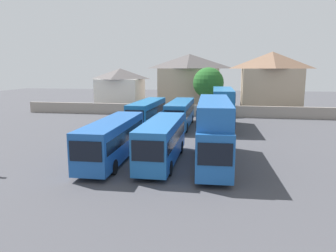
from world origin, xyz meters
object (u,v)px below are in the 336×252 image
Objects in this scene: bus_3 at (214,128)px; house_terrace_right at (271,82)px; bus_1 at (113,138)px; bus_2 at (162,139)px; house_terrace_left at (121,89)px; house_terrace_centre at (189,82)px; bus_5 at (180,112)px; tree_left_of_lot at (208,83)px; bus_6 at (223,106)px; bus_4 at (147,112)px.

house_terrace_right reaches higher than bus_3.
bus_2 is at bearing 90.30° from bus_1.
house_terrace_left is 12.74m from house_terrace_centre.
tree_left_of_lot is at bearing 166.18° from bus_5.
house_terrace_left is at bearing -133.09° from bus_6.
house_terrace_left is 0.78× the size of house_terrace_right.
bus_4 is 1.03× the size of bus_6.
bus_6 is at bearing 163.61° from bus_2.
bus_2 is at bearing -66.65° from house_terrace_left.
bus_5 is 21.16m from house_terrace_right.
bus_6 is 1.43× the size of tree_left_of_lot.
house_terrace_right is at bearing 140.25° from bus_5.
house_terrace_centre is at bearing 174.40° from bus_1.
house_terrace_right is (26.67, -0.28, 1.40)m from house_terrace_left.
bus_2 is 16.75m from bus_6.
house_terrace_right is at bearing 151.54° from bus_1.
bus_6 is (4.67, 16.07, 0.86)m from bus_2.
bus_3 is 33.99m from house_terrace_centre.
bus_5 is 5.42m from bus_6.
bus_4 is at bearing -61.88° from house_terrace_left.
tree_left_of_lot is (-2.42, 12.22, 2.36)m from bus_6.
bus_4 is (-8.93, 14.94, -0.93)m from bus_3.
house_terrace_right reaches higher than bus_4.
house_terrace_right is at bearing -6.69° from house_terrace_centre.
bus_3 is 1.02× the size of bus_4.
house_terrace_left is at bearing -173.78° from house_terrace_centre.
bus_5 is 21.25m from house_terrace_left.
house_terrace_right is at bearing 158.46° from bus_2.
bus_5 is 18.08m from house_terrace_centre.
bus_5 is at bearing -129.50° from house_terrace_right.
tree_left_of_lot is at bearing 175.26° from bus_2.
bus_4 is 9.61m from bus_6.
tree_left_of_lot is at bearing -56.72° from house_terrace_centre.
house_terrace_left is (-13.37, 16.40, 1.92)m from bus_5.
bus_1 is 1.00× the size of house_terrace_centre.
house_terrace_left reaches higher than bus_3.
bus_3 reaches higher than bus_2.
bus_3 is at bearing 16.49° from bus_5.
tree_left_of_lot is at bearing -170.54° from bus_6.
bus_3 is 36.86m from house_terrace_left.
bus_1 is 34.28m from house_terrace_centre.
bus_4 is at bearing -100.50° from house_terrace_centre.
bus_4 is at bearing -162.60° from bus_2.
bus_1 is 4.06m from bus_2.
bus_2 is 35.50m from house_terrace_left.
bus_6 is at bearing -116.12° from house_terrace_right.
house_terrace_left reaches higher than bus_4.
house_terrace_left is at bearing -153.13° from bus_3.
bus_1 is at bearing -88.58° from bus_3.
house_terrace_right reaches higher than bus_2.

